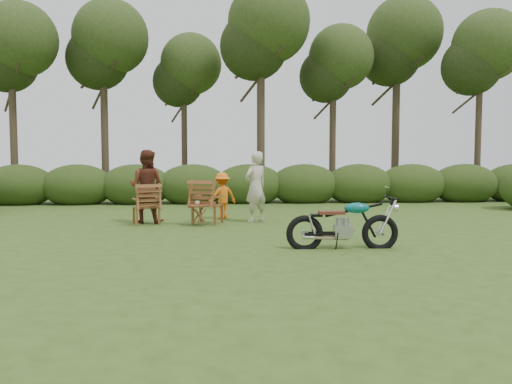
{
  "coord_description": "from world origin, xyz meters",
  "views": [
    {
      "loc": [
        -1.14,
        -8.78,
        1.63
      ],
      "look_at": [
        -0.33,
        1.63,
        0.9
      ],
      "focal_mm": 35.0,
      "sensor_mm": 36.0,
      "label": 1
    }
  ],
  "objects": [
    {
      "name": "motorcycle",
      "position": [
        1.08,
        -0.09,
        0.0
      ],
      "size": [
        1.93,
        0.78,
        1.09
      ],
      "primitive_type": null,
      "rotation": [
        0.0,
        0.0,
        -0.03
      ],
      "color": "#0DADA2",
      "rests_on": "ground"
    },
    {
      "name": "ground",
      "position": [
        0.0,
        0.0,
        0.0
      ],
      "size": [
        80.0,
        80.0,
        0.0
      ],
      "primitive_type": "plane",
      "color": "#304A18",
      "rests_on": "ground"
    },
    {
      "name": "adult_b",
      "position": [
        -2.9,
        3.74,
        0.0
      ],
      "size": [
        1.01,
        0.87,
        1.81
      ],
      "primitive_type": "imported",
      "rotation": [
        0.0,
        0.0,
        2.92
      ],
      "color": "#5A2719",
      "rests_on": "ground"
    },
    {
      "name": "side_table",
      "position": [
        -1.57,
        3.06,
        0.25
      ],
      "size": [
        0.58,
        0.52,
        0.51
      ],
      "primitive_type": null,
      "rotation": [
        0.0,
        0.0,
        0.25
      ],
      "color": "brown",
      "rests_on": "ground"
    },
    {
      "name": "lawn_chair_left",
      "position": [
        -2.87,
        3.48,
        0.0
      ],
      "size": [
        0.85,
        0.85,
        0.98
      ],
      "primitive_type": null,
      "rotation": [
        0.0,
        0.0,
        3.46
      ],
      "color": "brown",
      "rests_on": "ground"
    },
    {
      "name": "cup",
      "position": [
        -1.62,
        3.1,
        0.55
      ],
      "size": [
        0.11,
        0.11,
        0.09
      ],
      "primitive_type": "imported",
      "rotation": [
        0.0,
        0.0,
        0.01
      ],
      "color": "beige",
      "rests_on": "side_table"
    },
    {
      "name": "lawn_chair_right",
      "position": [
        -1.39,
        3.46,
        0.0
      ],
      "size": [
        0.95,
        0.95,
        1.07
      ],
      "primitive_type": null,
      "rotation": [
        0.0,
        0.0,
        2.77
      ],
      "color": "brown",
      "rests_on": "ground"
    },
    {
      "name": "child",
      "position": [
        -1.02,
        4.37,
        0.0
      ],
      "size": [
        0.91,
        0.77,
        1.23
      ],
      "primitive_type": "imported",
      "rotation": [
        0.0,
        0.0,
        3.62
      ],
      "color": "orange",
      "rests_on": "ground"
    },
    {
      "name": "adult_a",
      "position": [
        -0.18,
        3.66,
        0.0
      ],
      "size": [
        0.77,
        0.72,
        1.77
      ],
      "primitive_type": "imported",
      "rotation": [
        0.0,
        0.0,
        3.77
      ],
      "color": "beige",
      "rests_on": "ground"
    },
    {
      "name": "tree_line",
      "position": [
        0.5,
        9.74,
        3.81
      ],
      "size": [
        22.52,
        11.62,
        8.14
      ],
      "color": "#3A2F1F",
      "rests_on": "ground"
    }
  ]
}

